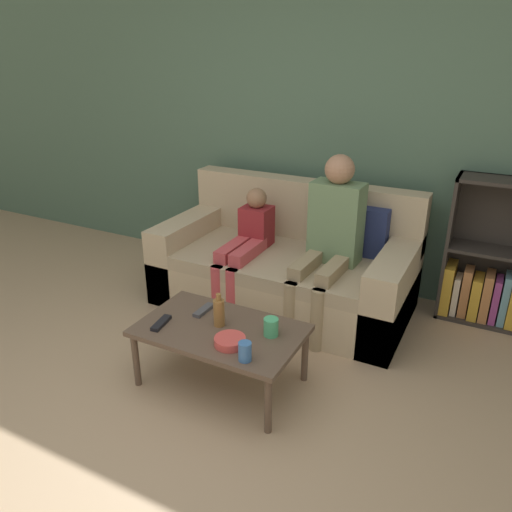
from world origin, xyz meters
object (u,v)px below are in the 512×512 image
Objects in this scene: cup_far at (271,327)px; snack_bowl at (230,341)px; person_adult at (331,231)px; bottle at (219,312)px; couch at (287,268)px; person_child at (246,243)px; tv_remote_0 at (161,323)px; tv_remote_1 at (204,310)px; coffee_table at (220,334)px; cup_near at (245,351)px; bookshelf at (490,270)px.

snack_bowl is at bearing -129.24° from cup_far.
bottle is at bearing -105.15° from person_adult.
couch reaches higher than person_child.
tv_remote_0 is 0.28m from tv_remote_1.
person_child reaches higher than tv_remote_0.
person_adult is at bearing 89.85° from cup_far.
coffee_table is 0.19m from snack_bowl.
cup_near is at bearing -74.97° from couch.
cup_far is 0.61× the size of snack_bowl.
bookshelf is at bearing 49.37° from coffee_table.
cup_far is at bearing 86.97° from cup_near.
coffee_table is 0.31m from cup_far.
tv_remote_0 is at bearing -162.76° from cup_far.
bottle reaches higher than coffee_table.
bookshelf is at bearing 36.99° from tv_remote_0.
cup_near is 0.59× the size of tv_remote_0.
coffee_table is 5.53× the size of tv_remote_1.
couch is 10.77× the size of tv_remote_0.
cup_far is at bearing -54.75° from person_child.
bookshelf reaches higher than cup_near.
bottle is at bearing -86.98° from couch.
coffee_table is at bearing -130.63° from bookshelf.
cup_far reaches higher than snack_bowl.
snack_bowl is (-0.16, -1.14, -0.29)m from person_adult.
person_adult is 7.05× the size of tv_remote_1.
bottle is at bearing -71.39° from person_child.
cup_near is (0.35, -1.32, 0.13)m from couch.
couch reaches higher than cup_far.
bookshelf reaches higher than bottle.
tv_remote_0 is at bearing -101.39° from couch.
snack_bowl is 0.23m from bottle.
bottle is at bearing 141.36° from cup_near.
person_child is 1.08m from cup_far.
bookshelf is 0.88× the size of person_adult.
cup_near is 0.57m from tv_remote_1.
cup_far is (0.29, 0.07, 0.09)m from coffee_table.
cup_far is 0.65m from tv_remote_0.
cup_far is (0.37, -1.04, 0.13)m from couch.
cup_far is at bearing -70.51° from couch.
coffee_table is 9.01× the size of cup_far.
tv_remote_0 is at bearing 171.90° from cup_near.
cup_far is at bearing -124.95° from bookshelf.
cup_near is (0.28, -0.21, 0.09)m from coffee_table.
person_adult is 1.18m from snack_bowl.
snack_bowl is at bearing -95.39° from person_adult.
cup_near is at bearing -120.82° from bookshelf.
person_adult is 6.97× the size of snack_bowl.
person_adult is 1.33m from tv_remote_0.
bookshelf is 1.12× the size of coffee_table.
tv_remote_1 is at bearing 151.71° from bottle.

